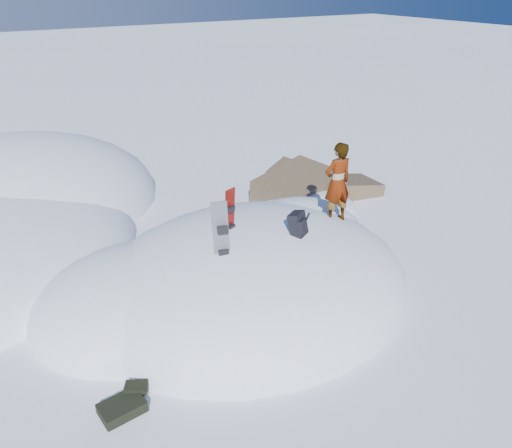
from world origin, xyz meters
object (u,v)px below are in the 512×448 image
snowboard_dark (222,243)px  person (337,183)px  backpack (299,224)px  snowboard_red (230,220)px

snowboard_dark → person: person is taller
backpack → snowboard_red: bearing=111.4°
person → backpack: bearing=26.3°
snowboard_red → snowboard_dark: 0.91m
snowboard_red → backpack: 1.36m
backpack → person: (1.43, 0.58, 0.37)m
snowboard_red → backpack: (1.05, -0.87, -0.01)m
backpack → person: 1.59m
snowboard_dark → backpack: 1.62m
person → snowboard_red: bearing=-2.5°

